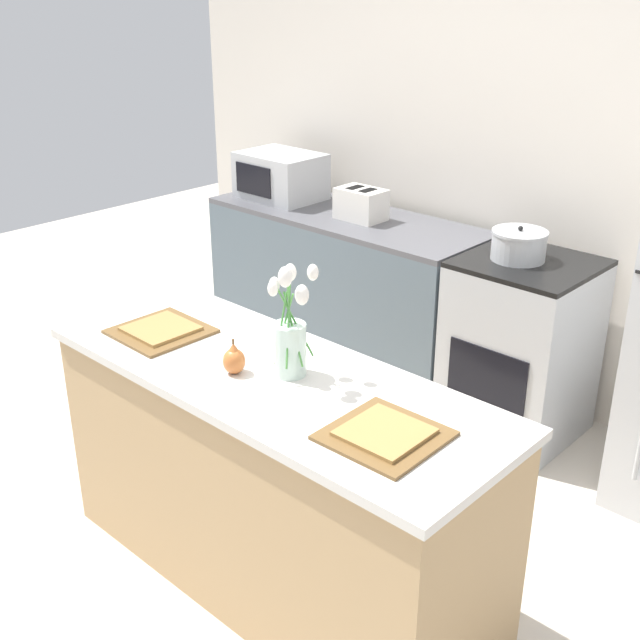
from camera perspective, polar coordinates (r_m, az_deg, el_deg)
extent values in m
plane|color=beige|center=(3.30, -3.11, -17.66)|extent=(10.00, 10.00, 0.00)
cube|color=silver|center=(4.20, 16.85, 11.29)|extent=(5.20, 0.08, 2.70)
cube|color=tan|center=(3.04, -3.28, -11.56)|extent=(1.76, 0.62, 0.86)
cube|color=beige|center=(2.80, -3.50, -4.08)|extent=(1.80, 0.66, 0.03)
cube|color=slate|center=(4.70, 1.77, 1.99)|extent=(1.68, 0.60, 0.88)
cube|color=#515156|center=(4.56, 1.85, 7.34)|extent=(1.68, 0.60, 0.03)
cube|color=#B2B5B7|center=(4.10, 14.04, -2.12)|extent=(0.60, 0.60, 0.89)
cube|color=black|center=(3.93, 14.69, 3.90)|extent=(0.60, 0.60, 0.02)
cube|color=black|center=(3.87, 11.74, -4.02)|extent=(0.42, 0.01, 0.29)
cylinder|color=silver|center=(2.74, -2.17, -2.10)|extent=(0.12, 0.12, 0.19)
cylinder|color=#4C9342|center=(2.69, -1.92, -0.67)|extent=(0.11, 0.03, 0.24)
ellipsoid|color=white|center=(2.59, -1.30, 1.80)|extent=(0.05, 0.05, 0.07)
cylinder|color=#4C9342|center=(2.70, -1.89, 0.06)|extent=(0.08, 0.12, 0.29)
ellipsoid|color=white|center=(2.65, -0.51, 3.41)|extent=(0.04, 0.04, 0.06)
cylinder|color=#4C9342|center=(2.71, -2.16, -0.08)|extent=(0.05, 0.06, 0.29)
ellipsoid|color=white|center=(2.68, -2.12, 3.40)|extent=(0.04, 0.04, 0.06)
cylinder|color=#4C9342|center=(2.72, -2.58, -0.42)|extent=(0.08, 0.02, 0.25)
ellipsoid|color=white|center=(2.68, -3.32, 2.54)|extent=(0.04, 0.04, 0.06)
cylinder|color=#4C9342|center=(2.70, -2.81, -0.59)|extent=(0.03, 0.05, 0.26)
ellipsoid|color=white|center=(2.63, -3.38, 2.24)|extent=(0.04, 0.04, 0.05)
cylinder|color=#4C9342|center=(2.68, -2.25, 0.04)|extent=(0.09, 0.11, 0.31)
ellipsoid|color=white|center=(2.55, -2.49, 3.07)|extent=(0.05, 0.05, 0.07)
ellipsoid|color=#C66B33|center=(2.78, -6.13, -2.93)|extent=(0.08, 0.08, 0.09)
cone|color=#C66B33|center=(2.76, -6.18, -1.97)|extent=(0.04, 0.04, 0.04)
cylinder|color=brown|center=(2.75, -6.20, -1.52)|extent=(0.01, 0.01, 0.02)
cube|color=brown|center=(3.15, -11.25, -0.79)|extent=(0.33, 0.33, 0.01)
cube|color=#A37A42|center=(3.14, -11.27, -0.60)|extent=(0.24, 0.24, 0.01)
cube|color=brown|center=(2.43, 4.62, -8.19)|extent=(0.33, 0.33, 0.01)
cube|color=#A37A42|center=(2.42, 4.63, -7.95)|extent=(0.24, 0.24, 0.01)
cube|color=silver|center=(4.44, 2.93, 8.23)|extent=(0.26, 0.18, 0.17)
cube|color=black|center=(4.45, 2.50, 9.39)|extent=(0.05, 0.11, 0.01)
cube|color=black|center=(4.39, 3.42, 9.19)|extent=(0.05, 0.11, 0.01)
cube|color=black|center=(4.52, 1.57, 8.87)|extent=(0.02, 0.02, 0.02)
cylinder|color=#B2B5B7|center=(3.91, 13.95, 5.09)|extent=(0.26, 0.26, 0.13)
cylinder|color=#B2B5B7|center=(3.89, 14.05, 6.07)|extent=(0.26, 0.26, 0.01)
sphere|color=black|center=(3.89, 14.08, 6.34)|extent=(0.02, 0.02, 0.02)
cube|color=#B7BABC|center=(4.86, -2.80, 10.21)|extent=(0.48, 0.36, 0.27)
cube|color=black|center=(4.77, -4.77, 9.89)|extent=(0.29, 0.01, 0.18)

